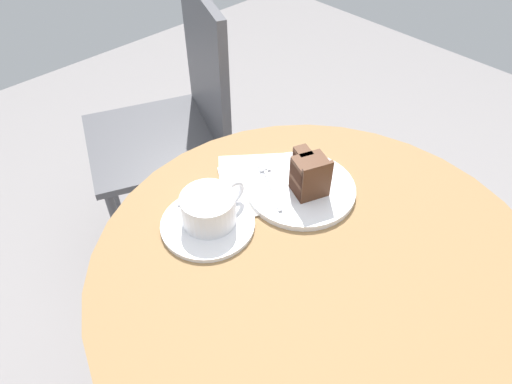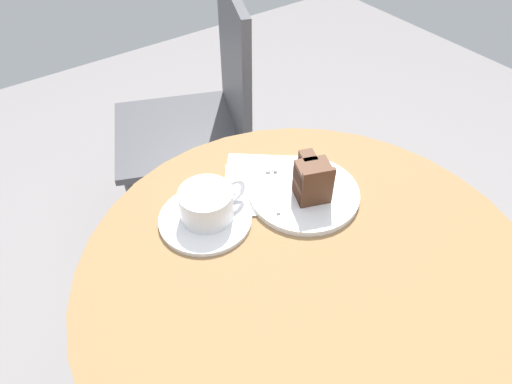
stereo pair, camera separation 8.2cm
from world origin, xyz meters
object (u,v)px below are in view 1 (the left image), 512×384
(cake_slice, at_px, (309,175))
(cafe_chair, at_px, (179,116))
(fork, at_px, (268,177))
(coffee_cup, at_px, (209,208))
(teaspoon, at_px, (214,198))
(napkin, at_px, (260,183))
(cake_plate, at_px, (301,188))
(saucer, at_px, (208,224))

(cake_slice, bearing_deg, cafe_chair, 80.53)
(cake_slice, distance_m, fork, 0.09)
(coffee_cup, height_order, fork, coffee_cup)
(coffee_cup, height_order, teaspoon, coffee_cup)
(fork, bearing_deg, coffee_cup, 121.91)
(napkin, bearing_deg, cafe_chair, 73.89)
(cake_plate, bearing_deg, coffee_cup, 162.98)
(saucer, relative_size, cake_slice, 1.93)
(cake_slice, relative_size, napkin, 0.38)
(coffee_cup, distance_m, napkin, 0.14)
(coffee_cup, relative_size, napkin, 0.56)
(fork, bearing_deg, napkin, 90.34)
(coffee_cup, height_order, napkin, coffee_cup)
(saucer, xyz_separation_m, cake_plate, (0.19, -0.05, 0.00))
(coffee_cup, bearing_deg, cake_slice, -20.78)
(saucer, distance_m, cake_plate, 0.19)
(saucer, xyz_separation_m, cake_slice, (0.19, -0.07, 0.04))
(teaspoon, height_order, napkin, teaspoon)
(cake_plate, height_order, cake_slice, cake_slice)
(coffee_cup, height_order, cake_plate, coffee_cup)
(napkin, bearing_deg, saucer, -174.35)
(cake_plate, bearing_deg, teaspoon, 147.14)
(coffee_cup, xyz_separation_m, cake_slice, (0.18, -0.07, 0.01))
(saucer, bearing_deg, fork, 2.47)
(cake_slice, relative_size, cafe_chair, 0.10)
(fork, bearing_deg, teaspoon, 104.19)
(saucer, height_order, napkin, saucer)
(saucer, bearing_deg, cake_plate, -15.72)
(coffee_cup, distance_m, cafe_chair, 0.61)
(saucer, distance_m, teaspoon, 0.06)
(coffee_cup, distance_m, fork, 0.15)
(cake_plate, relative_size, cake_slice, 2.41)
(cake_slice, bearing_deg, fork, 114.41)
(cake_slice, xyz_separation_m, cafe_chair, (0.10, 0.57, -0.20))
(coffee_cup, bearing_deg, saucer, -166.66)
(teaspoon, xyz_separation_m, cake_plate, (0.14, -0.09, -0.01))
(cake_slice, bearing_deg, teaspoon, 143.83)
(teaspoon, relative_size, napkin, 0.43)
(coffee_cup, bearing_deg, cake_plate, -17.02)
(coffee_cup, bearing_deg, cafe_chair, 61.20)
(cafe_chair, bearing_deg, fork, 8.31)
(fork, bearing_deg, saucer, 122.55)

